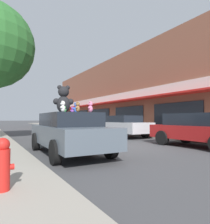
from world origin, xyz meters
name	(u,v)px	position (x,y,z in m)	size (l,w,h in m)	color
ground_plane	(120,147)	(0.00, 0.00, 0.00)	(260.00, 260.00, 0.00)	#424244
sidewalk_far	(196,139)	(5.32, 0.00, 0.07)	(2.95, 90.00, 0.14)	gray
storefront_row	(152,97)	(12.65, 11.13, 3.98)	(12.85, 34.09, 7.98)	brown
plush_art_car	(69,132)	(-2.57, -0.59, 0.77)	(1.99, 4.57, 1.42)	#4C5660
teddy_bear_giant	(63,100)	(-2.68, -0.31, 1.90)	(0.76, 0.52, 1.00)	black
teddy_bear_green	(64,110)	(-2.84, -0.89, 1.52)	(0.16, 0.10, 0.21)	green
teddy_bear_brown	(78,107)	(-2.71, -1.70, 1.57)	(0.20, 0.22, 0.31)	olive
teddy_bear_purple	(72,110)	(-2.37, -0.39, 1.53)	(0.17, 0.11, 0.23)	purple
teddy_bear_red	(72,110)	(-2.35, -0.26, 1.54)	(0.16, 0.18, 0.26)	red
teddy_bear_teal	(77,109)	(-2.30, -0.62, 1.56)	(0.22, 0.13, 0.30)	teal
teddy_bear_white	(63,107)	(-3.05, -1.35, 1.58)	(0.22, 0.24, 0.35)	white
teddy_bear_pink	(90,107)	(-2.22, -1.56, 1.59)	(0.24, 0.24, 0.35)	pink
teddy_bear_blue	(76,108)	(-2.38, -0.76, 1.59)	(0.27, 0.18, 0.36)	blue
parked_car_far_left	(199,129)	(2.81, -1.87, 0.79)	(1.86, 4.21, 1.45)	maroon
parked_car_far_center	(121,125)	(2.81, 3.94, 0.78)	(1.91, 4.74, 1.42)	#B7B7BC
parked_car_far_right	(86,123)	(2.81, 9.45, 0.81)	(1.98, 4.26, 1.46)	black
fire_hydrant	(2,164)	(-4.82, -3.82, 0.54)	(0.33, 0.22, 0.79)	red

